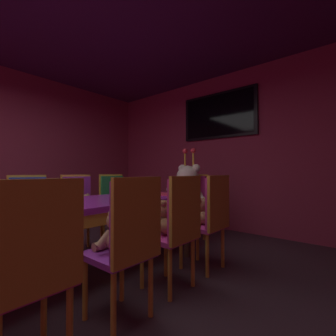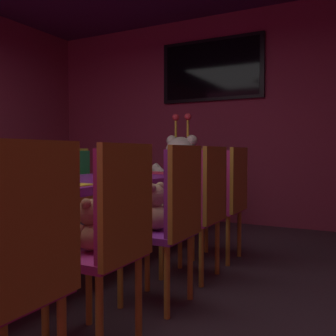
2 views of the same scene
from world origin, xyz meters
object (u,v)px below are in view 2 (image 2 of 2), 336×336
at_px(chair_right_5, 230,192).
at_px(king_teddy_bear, 180,169).
at_px(chair_right_4, 205,199).
at_px(teddy_right_4, 187,199).
at_px(chair_right_3, 174,210).
at_px(banquet_table, 34,197).
at_px(chair_left_4, 41,189).
at_px(chair_left_5, 81,185).
at_px(chair_right_2, 114,226).
at_px(chair_right_1, 19,255).
at_px(teddy_left_5, 91,188).
at_px(wall_tv, 211,70).
at_px(throne_chair, 186,182).
at_px(teddy_right_2, 90,228).
at_px(teddy_right_5, 214,193).
at_px(teddy_left_4, 53,192).
at_px(teddy_right_3, 153,210).

distance_m(chair_right_5, king_teddy_bear, 1.11).
distance_m(chair_right_4, teddy_right_4, 0.15).
bearing_deg(chair_right_3, king_teddy_bear, -65.27).
distance_m(banquet_table, chair_left_4, 1.19).
xyz_separation_m(chair_left_5, chair_right_2, (1.66, -1.72, 0.00)).
height_order(chair_right_1, teddy_right_4, chair_right_1).
bearing_deg(chair_right_5, teddy_left_5, -0.71).
height_order(banquet_table, wall_tv, wall_tv).
relative_size(chair_left_5, chair_right_4, 1.00).
relative_size(teddy_right_4, wall_tv, 0.23).
bearing_deg(chair_right_1, throne_chair, -75.12).
bearing_deg(teddy_right_2, teddy_left_5, -51.32).
bearing_deg(chair_right_3, chair_right_1, 89.59).
relative_size(chair_right_2, teddy_right_5, 3.27).
distance_m(teddy_left_4, throne_chair, 1.60).
height_order(teddy_left_4, king_teddy_bear, king_teddy_bear).
bearing_deg(teddy_right_3, chair_right_5, -96.44).
relative_size(chair_right_2, throne_chair, 1.00).
xyz_separation_m(teddy_left_5, king_teddy_bear, (0.70, 0.70, 0.18)).
bearing_deg(king_teddy_bear, teddy_left_4, -27.96).
bearing_deg(chair_right_4, teddy_right_4, -0.00).
bearing_deg(chair_right_5, banquet_table, 59.56).
relative_size(teddy_left_4, teddy_right_2, 1.07).
xyz_separation_m(chair_right_1, teddy_right_4, (-0.16, 1.71, -0.00)).
relative_size(teddy_right_5, throne_chair, 0.31).
distance_m(teddy_right_4, king_teddy_bear, 1.46).
bearing_deg(chair_right_1, teddy_left_4, -48.43).
bearing_deg(chair_right_2, wall_tv, -76.38).
xyz_separation_m(teddy_right_3, chair_right_5, (0.13, 1.12, 0.01)).
relative_size(teddy_right_3, king_teddy_bear, 0.34).
bearing_deg(teddy_left_5, teddy_right_3, -39.11).
bearing_deg(king_teddy_bear, chair_left_5, -50.10).
bearing_deg(chair_right_3, teddy_left_5, -36.39).
bearing_deg(teddy_right_4, teddy_left_4, -0.09).
bearing_deg(wall_tv, chair_right_2, -76.38).
distance_m(teddy_left_4, wall_tv, 2.77).
bearing_deg(teddy_right_3, teddy_left_5, -39.11).
bearing_deg(chair_right_3, teddy_right_2, 73.86).
xyz_separation_m(chair_right_1, teddy_right_3, (-0.14, 1.15, -0.01)).
xyz_separation_m(teddy_left_4, throne_chair, (0.68, 1.45, 0.02)).
bearing_deg(teddy_left_4, king_teddy_bear, 62.04).
bearing_deg(wall_tv, teddy_right_2, -78.67).
bearing_deg(teddy_right_3, chair_right_3, 180.00).
bearing_deg(teddy_right_3, wall_tv, -75.95).
height_order(teddy_right_2, king_teddy_bear, king_teddy_bear).
height_order(chair_left_5, king_teddy_bear, king_teddy_bear).
xyz_separation_m(chair_left_5, king_teddy_bear, (0.84, 0.70, 0.16)).
distance_m(chair_right_2, chair_right_3, 0.58).
bearing_deg(teddy_right_4, chair_right_2, 97.13).
bearing_deg(chair_left_5, teddy_right_4, -20.86).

